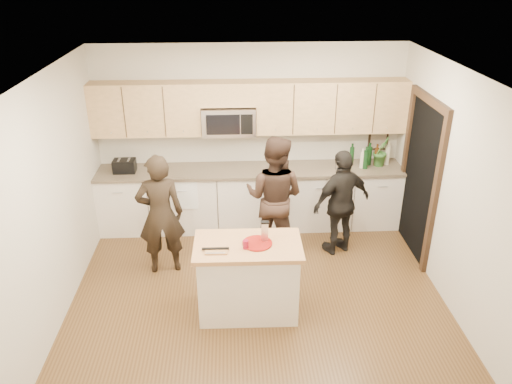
{
  "coord_description": "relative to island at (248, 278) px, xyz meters",
  "views": [
    {
      "loc": [
        -0.28,
        -5.09,
        3.78
      ],
      "look_at": [
        0.0,
        0.35,
        1.19
      ],
      "focal_mm": 35.0,
      "sensor_mm": 36.0,
      "label": 1
    }
  ],
  "objects": [
    {
      "name": "floor",
      "position": [
        0.12,
        0.37,
        -0.45
      ],
      "size": [
        4.5,
        4.5,
        0.0
      ],
      "primitive_type": "plane",
      "color": "brown",
      "rests_on": "ground"
    },
    {
      "name": "room_shell",
      "position": [
        0.12,
        0.37,
        1.28
      ],
      "size": [
        4.52,
        4.02,
        2.71
      ],
      "color": "#BBB39F",
      "rests_on": "ground"
    },
    {
      "name": "back_cabinetry",
      "position": [
        0.12,
        2.06,
        0.02
      ],
      "size": [
        4.5,
        0.66,
        0.94
      ],
      "color": "silver",
      "rests_on": "ground"
    },
    {
      "name": "upper_cabinetry",
      "position": [
        0.16,
        2.2,
        1.39
      ],
      "size": [
        4.5,
        0.33,
        0.75
      ],
      "color": "tan",
      "rests_on": "ground"
    },
    {
      "name": "microwave",
      "position": [
        -0.19,
        2.16,
        1.2
      ],
      "size": [
        0.76,
        0.41,
        0.4
      ],
      "color": "silver",
      "rests_on": "ground"
    },
    {
      "name": "doorway",
      "position": [
        2.35,
        1.27,
        0.7
      ],
      "size": [
        0.06,
        1.25,
        2.2
      ],
      "color": "black",
      "rests_on": "ground"
    },
    {
      "name": "framed_picture",
      "position": [
        2.07,
        2.35,
        0.83
      ],
      "size": [
        0.3,
        0.03,
        0.38
      ],
      "color": "black",
      "rests_on": "ground"
    },
    {
      "name": "dish_towel",
      "position": [
        -0.83,
        1.87,
        0.35
      ],
      "size": [
        0.34,
        0.6,
        0.48
      ],
      "color": "white",
      "rests_on": "ground"
    },
    {
      "name": "island",
      "position": [
        0.0,
        0.0,
        0.0
      ],
      "size": [
        1.21,
        0.72,
        0.9
      ],
      "rotation": [
        0.0,
        0.0,
        -0.02
      ],
      "color": "silver",
      "rests_on": "ground"
    },
    {
      "name": "red_plate",
      "position": [
        0.1,
        0.0,
        0.45
      ],
      "size": [
        0.33,
        0.33,
        0.02
      ],
      "primitive_type": "cylinder",
      "color": "maroon",
      "rests_on": "island"
    },
    {
      "name": "box_grater",
      "position": [
        0.19,
        0.05,
        0.58
      ],
      "size": [
        0.09,
        0.06,
        0.23
      ],
      "color": "silver",
      "rests_on": "red_plate"
    },
    {
      "name": "drink_glass",
      "position": [
        -0.03,
        -0.09,
        0.5
      ],
      "size": [
        0.06,
        0.06,
        0.1
      ],
      "primitive_type": "cylinder",
      "color": "maroon",
      "rests_on": "island"
    },
    {
      "name": "cutting_board",
      "position": [
        -0.34,
        -0.11,
        0.45
      ],
      "size": [
        0.25,
        0.19,
        0.02
      ],
      "primitive_type": "cube",
      "rotation": [
        0.0,
        0.0,
        -0.02
      ],
      "color": "tan",
      "rests_on": "island"
    },
    {
      "name": "tongs",
      "position": [
        -0.35,
        -0.11,
        0.47
      ],
      "size": [
        0.29,
        0.03,
        0.02
      ],
      "primitive_type": "cube",
      "rotation": [
        0.0,
        0.0,
        -0.02
      ],
      "color": "black",
      "rests_on": "cutting_board"
    },
    {
      "name": "knife",
      "position": [
        -0.35,
        -0.2,
        0.46
      ],
      "size": [
        0.21,
        0.02,
        0.01
      ],
      "primitive_type": "cube",
      "rotation": [
        0.0,
        0.0,
        -0.02
      ],
      "color": "silver",
      "rests_on": "cutting_board"
    },
    {
      "name": "toaster",
      "position": [
        -1.71,
        2.04,
        0.58
      ],
      "size": [
        0.31,
        0.21,
        0.19
      ],
      "color": "black",
      "rests_on": "back_cabinetry"
    },
    {
      "name": "bottle_cluster",
      "position": [
        1.89,
        2.08,
        0.65
      ],
      "size": [
        0.61,
        0.23,
        0.37
      ],
      "color": "black",
      "rests_on": "back_cabinetry"
    },
    {
      "name": "orchid",
      "position": [
        2.06,
        2.09,
        0.72
      ],
      "size": [
        0.32,
        0.31,
        0.46
      ],
      "primitive_type": "imported",
      "rotation": [
        0.0,
        0.0,
        0.56
      ],
      "color": "#366829",
      "rests_on": "back_cabinetry"
    },
    {
      "name": "woman_left",
      "position": [
        -1.08,
        0.91,
        0.36
      ],
      "size": [
        0.65,
        0.48,
        1.63
      ],
      "primitive_type": "imported",
      "rotation": [
        0.0,
        0.0,
        3.3
      ],
      "color": "black",
      "rests_on": "ground"
    },
    {
      "name": "woman_center",
      "position": [
        0.4,
        1.27,
        0.4
      ],
      "size": [
        1.02,
        0.92,
        1.71
      ],
      "primitive_type": "imported",
      "rotation": [
        0.0,
        0.0,
        2.73
      ],
      "color": "#302018",
      "rests_on": "ground"
    },
    {
      "name": "woman_right",
      "position": [
        1.32,
        1.25,
        0.3
      ],
      "size": [
        0.95,
        0.7,
        1.5
      ],
      "primitive_type": "imported",
      "rotation": [
        0.0,
        0.0,
        3.57
      ],
      "color": "black",
      "rests_on": "ground"
    }
  ]
}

